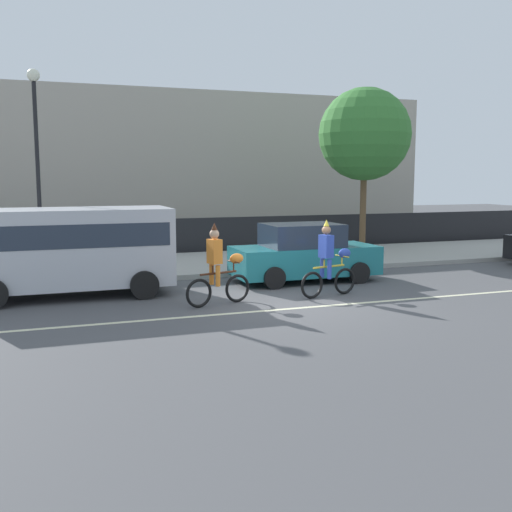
% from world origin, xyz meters
% --- Properties ---
extents(ground_plane, '(80.00, 80.00, 0.00)m').
position_xyz_m(ground_plane, '(0.00, 0.00, 0.00)').
color(ground_plane, '#4C4C4F').
extents(road_centre_line, '(36.00, 0.14, 0.01)m').
position_xyz_m(road_centre_line, '(0.00, -0.50, 0.00)').
color(road_centre_line, beige).
rests_on(road_centre_line, ground).
extents(sidewalk_curb, '(60.00, 5.00, 0.15)m').
position_xyz_m(sidewalk_curb, '(0.00, 6.50, 0.07)').
color(sidewalk_curb, '#9E9B93').
rests_on(sidewalk_curb, ground).
extents(fence_line, '(40.00, 0.08, 1.40)m').
position_xyz_m(fence_line, '(0.00, 9.40, 0.70)').
color(fence_line, black).
rests_on(fence_line, ground).
extents(building_backdrop, '(28.00, 8.00, 6.83)m').
position_xyz_m(building_backdrop, '(-1.22, 18.00, 3.42)').
color(building_backdrop, '#B2A899').
rests_on(building_backdrop, ground).
extents(parade_cyclist_orange, '(1.68, 0.62, 1.92)m').
position_xyz_m(parade_cyclist_orange, '(-1.73, 0.46, 0.84)').
color(parade_cyclist_orange, black).
rests_on(parade_cyclist_orange, ground).
extents(parade_cyclist_cobalt, '(1.69, 0.57, 1.92)m').
position_xyz_m(parade_cyclist_cobalt, '(1.12, 0.50, 0.84)').
color(parade_cyclist_cobalt, black).
rests_on(parade_cyclist_cobalt, ground).
extents(parked_van_silver, '(5.00, 2.22, 2.18)m').
position_xyz_m(parked_van_silver, '(-4.89, 2.70, 1.28)').
color(parked_van_silver, silver).
rests_on(parked_van_silver, ground).
extents(parked_car_teal, '(4.10, 1.92, 1.64)m').
position_xyz_m(parked_car_teal, '(1.44, 2.71, 0.78)').
color(parked_car_teal, '#1E727A').
rests_on(parked_car_teal, ground).
extents(street_lamp_post, '(0.36, 0.36, 5.86)m').
position_xyz_m(street_lamp_post, '(-5.58, 6.01, 3.99)').
color(street_lamp_post, black).
rests_on(street_lamp_post, sidewalk_curb).
extents(street_tree_near_lamp, '(3.49, 3.49, 6.14)m').
position_xyz_m(street_tree_near_lamp, '(6.11, 7.60, 4.53)').
color(street_tree_near_lamp, brown).
rests_on(street_tree_near_lamp, sidewalk_curb).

